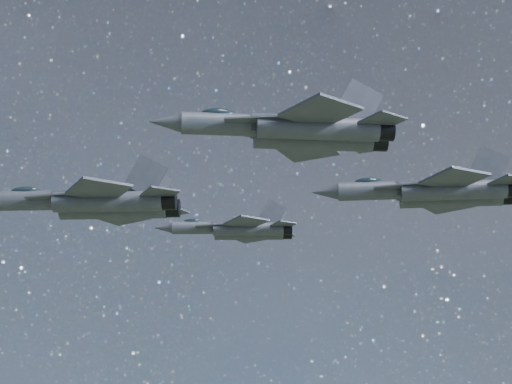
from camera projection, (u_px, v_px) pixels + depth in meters
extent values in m
cylinder|color=#3A3E48|center=(40.00, 200.00, 63.06)|extent=(7.14, 2.69, 1.47)
ellipsoid|color=#19292E|center=(26.00, 192.00, 63.33)|extent=(2.39, 1.38, 0.73)
cube|color=#3A3E48|center=(106.00, 200.00, 62.81)|extent=(7.88, 2.77, 1.23)
cylinder|color=#3A3E48|center=(108.00, 202.00, 61.76)|extent=(8.07, 2.86, 1.47)
cylinder|color=#3A3E48|center=(113.00, 209.00, 63.56)|extent=(8.07, 2.86, 1.47)
cylinder|color=black|center=(168.00, 201.00, 61.56)|extent=(1.45, 1.56, 1.36)
cylinder|color=black|center=(171.00, 208.00, 63.35)|extent=(1.45, 1.56, 1.36)
cube|color=#3A3E48|center=(58.00, 196.00, 61.73)|extent=(4.96, 2.75, 0.11)
cube|color=#3A3E48|center=(67.00, 207.00, 64.15)|extent=(4.93, 1.10, 0.11)
cube|color=#3A3E48|center=(99.00, 190.00, 59.68)|extent=(4.84, 5.10, 0.19)
cube|color=#3A3E48|center=(117.00, 215.00, 65.78)|extent=(5.39, 5.42, 0.19)
cube|color=#3A3E48|center=(160.00, 193.00, 60.47)|extent=(2.84, 2.96, 0.14)
cube|color=#3A3E48|center=(169.00, 211.00, 64.60)|extent=(3.18, 3.21, 0.14)
cube|color=#3A3E48|center=(146.00, 177.00, 61.96)|extent=(3.21, 0.99, 3.36)
cube|color=#3A3E48|center=(151.00, 187.00, 64.21)|extent=(3.29, 0.57, 3.36)
cylinder|color=#3A3E48|center=(203.00, 228.00, 89.29)|extent=(6.49, 2.28, 1.34)
cone|color=#3A3E48|center=(163.00, 228.00, 89.37)|extent=(2.22, 1.50, 1.20)
ellipsoid|color=#19292E|center=(193.00, 222.00, 89.51)|extent=(2.16, 1.20, 0.66)
cube|color=#3A3E48|center=(245.00, 228.00, 89.19)|extent=(7.17, 2.33, 1.12)
cylinder|color=#3A3E48|center=(248.00, 229.00, 88.24)|extent=(7.34, 2.40, 1.34)
cylinder|color=#3A3E48|center=(249.00, 234.00, 89.88)|extent=(7.34, 2.40, 1.34)
cylinder|color=black|center=(287.00, 229.00, 88.17)|extent=(1.29, 1.39, 1.24)
cylinder|color=black|center=(287.00, 233.00, 89.80)|extent=(1.29, 1.39, 1.24)
cube|color=#3A3E48|center=(217.00, 226.00, 88.12)|extent=(4.53, 2.39, 0.10)
cube|color=#3A3E48|center=(218.00, 231.00, 90.33)|extent=(4.51, 1.14, 0.10)
cube|color=#3A3E48|center=(246.00, 222.00, 86.34)|extent=(4.47, 4.69, 0.17)
cube|color=#3A3E48|center=(248.00, 237.00, 91.90)|extent=(4.89, 4.94, 0.17)
cube|color=#3A3E48|center=(284.00, 224.00, 87.16)|extent=(2.63, 2.72, 0.13)
cube|color=#3A3E48|center=(283.00, 235.00, 90.93)|extent=(2.89, 2.91, 0.13)
cube|color=#3A3E48|center=(273.00, 213.00, 88.49)|extent=(2.94, 0.82, 3.06)
cube|color=#3A3E48|center=(273.00, 219.00, 90.54)|extent=(3.00, 0.50, 3.06)
cylinder|color=#3A3E48|center=(235.00, 125.00, 51.94)|extent=(6.57, 1.65, 1.37)
cone|color=#3A3E48|center=(165.00, 122.00, 51.60)|extent=(2.16, 1.32, 1.23)
ellipsoid|color=#19292E|center=(218.00, 114.00, 52.06)|extent=(2.13, 1.01, 0.68)
cube|color=#3A3E48|center=(310.00, 128.00, 52.31)|extent=(7.27, 1.63, 1.14)
cylinder|color=#3A3E48|center=(318.00, 129.00, 51.38)|extent=(7.45, 1.69, 1.37)
cylinder|color=#3A3E48|center=(313.00, 139.00, 53.05)|extent=(7.45, 1.69, 1.37)
cylinder|color=black|center=(384.00, 131.00, 51.71)|extent=(1.20, 1.32, 1.27)
cylinder|color=black|center=(378.00, 141.00, 53.38)|extent=(1.20, 1.32, 1.27)
cube|color=#3A3E48|center=(263.00, 120.00, 50.92)|extent=(4.68, 2.01, 0.11)
cube|color=#3A3E48|center=(259.00, 134.00, 53.17)|extent=(4.67, 1.64, 0.11)
cube|color=#3A3E48|center=(320.00, 112.00, 49.42)|extent=(4.78, 4.95, 0.18)
cube|color=#3A3E48|center=(306.00, 149.00, 55.09)|extent=(4.90, 5.02, 0.18)
cube|color=#3A3E48|center=(382.00, 121.00, 50.65)|extent=(2.81, 2.89, 0.13)
cube|color=#3A3E48|center=(368.00, 145.00, 54.49)|extent=(2.89, 2.94, 0.13)
cube|color=#3A3E48|center=(359.00, 103.00, 51.90)|extent=(3.05, 0.52, 3.13)
cube|color=#3A3E48|center=(352.00, 117.00, 53.98)|extent=(3.06, 0.42, 3.13)
cylinder|color=#3A3E48|center=(383.00, 190.00, 73.29)|extent=(7.81, 3.30, 1.61)
cone|color=#3A3E48|center=(325.00, 192.00, 73.76)|extent=(2.74, 1.97, 1.45)
ellipsoid|color=#19292E|center=(368.00, 182.00, 73.65)|extent=(2.64, 1.61, 0.80)
cube|color=#3A3E48|center=(447.00, 189.00, 72.77)|extent=(8.60, 3.42, 1.34)
cylinder|color=#3A3E48|center=(454.00, 190.00, 71.61)|extent=(8.82, 3.53, 1.61)
cylinder|color=#3A3E48|center=(451.00, 198.00, 73.57)|extent=(8.82, 3.53, 1.61)
cylinder|color=black|center=(512.00, 189.00, 71.17)|extent=(1.64, 1.75, 1.49)
cylinder|color=black|center=(507.00, 196.00, 73.12)|extent=(1.64, 1.75, 1.49)
cube|color=#3A3E48|center=(406.00, 186.00, 71.76)|extent=(5.37, 3.23, 0.12)
cube|color=#3A3E48|center=(404.00, 196.00, 74.40)|extent=(5.41, 1.33, 0.12)
cube|color=#3A3E48|center=(454.00, 179.00, 69.35)|extent=(5.16, 5.48, 0.21)
cube|color=#3A3E48|center=(445.00, 204.00, 76.00)|extent=(5.92, 5.92, 0.21)
cube|color=#3A3E48|center=(509.00, 181.00, 70.00)|extent=(3.03, 3.16, 0.15)
cube|color=#3A3E48|center=(499.00, 199.00, 74.50)|extent=(3.50, 3.51, 0.15)
cube|color=#3A3E48|center=(489.00, 166.00, 71.69)|extent=(3.47, 1.25, 3.68)
cube|color=#3A3E48|center=(484.00, 176.00, 74.14)|extent=(3.59, 0.69, 3.68)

